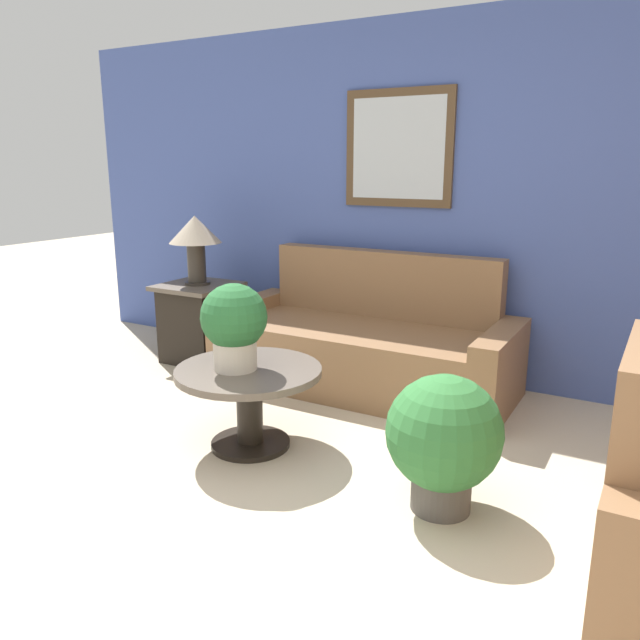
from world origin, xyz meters
name	(u,v)px	position (x,y,z in m)	size (l,w,h in m)	color
ground_plane	(212,576)	(0.00, 0.00, 0.00)	(20.00, 20.00, 0.00)	#BCAD93
wall_back	(450,203)	(-0.01, 2.77, 1.31)	(6.89, 0.09, 2.60)	#42569E
couch_main	(365,346)	(-0.43, 2.27, 0.30)	(2.14, 0.89, 0.95)	brown
coffee_table	(249,390)	(-0.56, 1.03, 0.34)	(0.83, 0.83, 0.47)	black
side_table	(199,322)	(-1.87, 2.16, 0.32)	(0.57, 0.57, 0.64)	black
table_lamp	(195,235)	(-1.87, 2.16, 1.03)	(0.42, 0.42, 0.55)	#2D2823
potted_plant_on_table	(234,323)	(-0.61, 0.99, 0.74)	(0.37, 0.37, 0.48)	beige
potted_plant_floor	(444,437)	(0.62, 0.93, 0.36)	(0.54, 0.54, 0.66)	#4C4742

